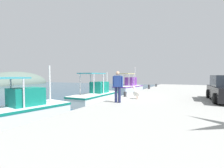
# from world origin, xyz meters

# --- Properties ---
(quay_pier) EXTENTS (36.00, 10.00, 0.80)m
(quay_pier) POSITION_xyz_m (0.00, -5.00, 0.40)
(quay_pier) COLOR #9E9E99
(quay_pier) RESTS_ON ground
(distant_hill_second) EXTENTS (17.74, 12.49, 6.71)m
(distant_hill_second) POSITION_xyz_m (18.03, 38.92, 0.00)
(distant_hill_second) COLOR #596B60
(distant_hill_second) RESTS_ON ground
(fishing_boat_second) EXTENTS (5.77, 2.98, 2.93)m
(fishing_boat_second) POSITION_xyz_m (-6.64, 2.96, 0.61)
(fishing_boat_second) COLOR white
(fishing_boat_second) RESTS_ON ground
(fishing_boat_third) EXTENTS (5.60, 1.86, 2.67)m
(fishing_boat_third) POSITION_xyz_m (0.22, 2.47, 0.63)
(fishing_boat_third) COLOR white
(fishing_boat_third) RESTS_ON ground
(fishing_boat_fourth) EXTENTS (5.25, 2.74, 3.49)m
(fishing_boat_fourth) POSITION_xyz_m (9.31, 2.81, 0.71)
(fishing_boat_fourth) COLOR white
(fishing_boat_fourth) RESTS_ON ground
(pelican) EXTENTS (0.73, 0.89, 0.82)m
(pelican) POSITION_xyz_m (-1.25, -1.53, 1.20)
(pelican) COLOR tan
(pelican) RESTS_ON quay_pier
(fisherman_standing) EXTENTS (0.30, 0.60, 1.79)m
(fisherman_standing) POSITION_xyz_m (-3.12, -0.99, 1.79)
(fisherman_standing) COLOR #1E234C
(fisherman_standing) RESTS_ON quay_pier
(mooring_bollard_nearest) EXTENTS (0.22, 0.22, 0.37)m
(mooring_bollard_nearest) POSITION_xyz_m (-0.53, -0.45, 0.99)
(mooring_bollard_nearest) COLOR #333338
(mooring_bollard_nearest) RESTS_ON quay_pier
(mooring_bollard_second) EXTENTS (0.23, 0.23, 0.49)m
(mooring_bollard_second) POSITION_xyz_m (7.00, -0.45, 1.05)
(mooring_bollard_second) COLOR #333338
(mooring_bollard_second) RESTS_ON quay_pier
(mooring_bollard_third) EXTENTS (0.21, 0.21, 0.37)m
(mooring_bollard_third) POSITION_xyz_m (11.28, -0.45, 0.99)
(mooring_bollard_third) COLOR #333338
(mooring_bollard_third) RESTS_ON quay_pier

